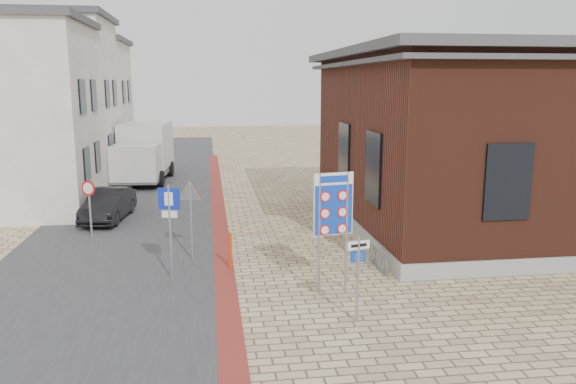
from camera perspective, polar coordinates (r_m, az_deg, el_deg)
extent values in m
plane|color=tan|center=(14.89, 1.67, -10.88)|extent=(120.00, 120.00, 0.00)
cube|color=#38383A|center=(29.31, -14.09, -0.20)|extent=(7.00, 60.00, 0.02)
cube|color=maroon|center=(24.25, -7.03, -2.25)|extent=(0.60, 40.00, 0.02)
cube|color=gray|center=(24.13, 20.26, -2.36)|extent=(12.15, 12.15, 0.50)
cube|color=#4D2318|center=(23.62, 20.79, 5.33)|extent=(12.00, 12.00, 6.00)
cube|color=#46454A|center=(23.56, 21.32, 12.97)|extent=(13.00, 13.00, 0.30)
cube|color=#46454A|center=(23.54, 21.25, 12.00)|extent=(12.70, 12.70, 0.15)
cube|color=black|center=(18.61, 8.70, 2.39)|extent=(0.12, 1.60, 2.40)
cube|color=black|center=(22.43, 5.76, 3.93)|extent=(0.12, 1.60, 2.40)
cube|color=black|center=(17.04, 21.44, 0.96)|extent=(1.40, 0.12, 2.20)
cube|color=beige|center=(27.07, -26.88, 6.56)|extent=(7.00, 6.00, 8.00)
cube|color=black|center=(25.16, -19.77, 2.72)|extent=(0.10, 1.10, 1.40)
cube|color=black|center=(27.50, -18.79, 3.44)|extent=(0.10, 1.10, 1.40)
cube|color=black|center=(24.94, -20.20, 9.10)|extent=(0.10, 1.10, 1.40)
cube|color=black|center=(27.30, -19.16, 9.27)|extent=(0.10, 1.10, 1.40)
cube|color=beige|center=(32.78, -23.62, 8.11)|extent=(7.00, 6.00, 8.80)
cube|color=#46454A|center=(32.94, -24.25, 16.02)|extent=(7.40, 6.40, 0.30)
cube|color=black|center=(31.02, -17.59, 4.32)|extent=(0.10, 1.10, 1.40)
cube|color=black|center=(33.37, -16.94, 4.79)|extent=(0.10, 1.10, 1.40)
cube|color=black|center=(30.84, -17.90, 9.49)|extent=(0.10, 1.10, 1.40)
cube|color=black|center=(33.21, -17.21, 9.60)|extent=(0.10, 1.10, 1.40)
cube|color=beige|center=(38.62, -21.23, 8.00)|extent=(7.00, 6.00, 8.00)
cube|color=#46454A|center=(38.67, -21.67, 14.14)|extent=(7.40, 6.40, 0.30)
cube|color=black|center=(36.92, -16.10, 5.40)|extent=(0.10, 1.10, 1.40)
cube|color=black|center=(39.29, -15.63, 5.74)|extent=(0.10, 1.10, 1.40)
cube|color=black|center=(36.77, -16.34, 9.74)|extent=(0.10, 1.10, 1.40)
cube|color=black|center=(39.15, -15.85, 9.82)|extent=(0.10, 1.10, 1.40)
torus|color=slate|center=(16.86, 9.72, -7.36)|extent=(0.04, 0.60, 0.60)
torus|color=slate|center=(17.13, 9.41, -7.06)|extent=(0.04, 0.60, 0.60)
torus|color=slate|center=(17.40, 9.12, -6.76)|extent=(0.04, 0.60, 0.60)
torus|color=slate|center=(17.68, 8.83, -6.47)|extent=(0.04, 0.60, 0.60)
torus|color=slate|center=(17.95, 8.55, -6.18)|extent=(0.04, 0.60, 0.60)
cube|color=slate|center=(17.49, 9.09, -7.57)|extent=(0.08, 1.60, 0.04)
imported|color=black|center=(24.14, -17.79, -1.24)|extent=(1.83, 4.04, 1.28)
cube|color=slate|center=(32.91, -14.38, 1.88)|extent=(2.89, 6.36, 0.29)
cube|color=silver|center=(30.66, -15.21, 2.93)|extent=(2.55, 2.13, 1.83)
cube|color=black|center=(29.78, -15.57, 3.35)|extent=(2.18, 0.25, 0.92)
cube|color=silver|center=(33.72, -14.18, 4.66)|extent=(2.84, 4.31, 2.52)
cylinder|color=black|center=(31.40, -17.15, 1.21)|extent=(0.36, 0.94, 0.92)
cylinder|color=black|center=(30.92, -12.81, 1.28)|extent=(0.36, 0.94, 0.92)
cylinder|color=black|center=(34.93, -15.76, 2.24)|extent=(0.36, 0.94, 0.92)
cylinder|color=black|center=(34.50, -11.85, 2.31)|extent=(0.36, 0.94, 0.92)
cylinder|color=gray|center=(14.85, 3.18, -4.31)|extent=(0.07, 0.07, 3.26)
cylinder|color=gray|center=(15.15, 5.95, -4.04)|extent=(0.07, 0.07, 3.26)
cube|color=white|center=(14.81, 4.63, -1.24)|extent=(1.10, 0.25, 1.68)
cube|color=#0F3ABB|center=(14.81, 4.63, -1.24)|extent=(1.06, 0.25, 1.63)
cube|color=white|center=(14.68, 4.67, 1.34)|extent=(1.06, 0.25, 0.31)
cylinder|color=gray|center=(13.35, 7.08, -8.77)|extent=(0.07, 0.07, 2.10)
cube|color=white|center=(13.10, 7.17, -5.38)|extent=(0.56, 0.18, 0.20)
cube|color=#0F38B7|center=(13.18, 7.14, -6.53)|extent=(0.38, 0.13, 0.26)
cylinder|color=gray|center=(16.21, -11.86, -4.12)|extent=(0.07, 0.07, 2.77)
cube|color=#0F22B4|center=(15.99, -12.00, -0.67)|extent=(0.60, 0.20, 0.61)
cube|color=white|center=(16.08, -11.94, -2.22)|extent=(0.44, 0.15, 0.20)
cylinder|color=gray|center=(17.97, -9.80, -2.98)|extent=(0.07, 0.07, 2.50)
cylinder|color=gray|center=(20.69, -19.44, -1.99)|extent=(0.07, 0.07, 2.24)
cylinder|color=red|center=(20.52, -19.59, 0.37)|extent=(0.50, 0.24, 0.53)
cylinder|color=red|center=(17.16, -5.89, -5.95)|extent=(0.12, 0.12, 1.12)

